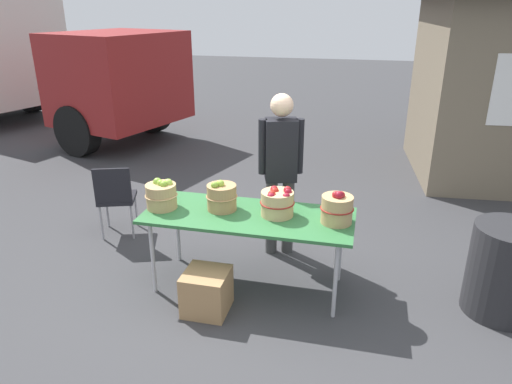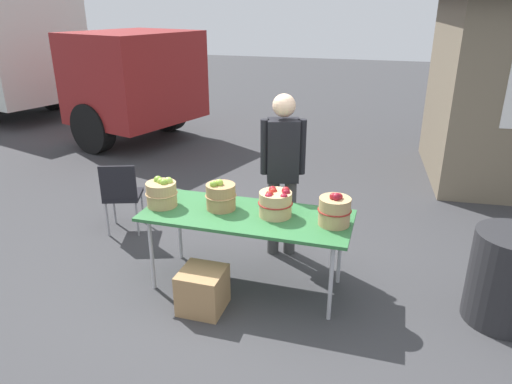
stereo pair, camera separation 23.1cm
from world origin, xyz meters
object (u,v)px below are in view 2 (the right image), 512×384
apple_basket_red_1 (335,210)px  trash_barrel (508,278)px  market_table (247,219)px  apple_basket_green_0 (162,193)px  apple_basket_green_1 (221,196)px  vendor_adult (283,164)px  folding_chair (121,192)px  box_truck (20,53)px  apple_basket_red_0 (276,203)px  produce_crate (203,290)px

apple_basket_red_1 → trash_barrel: 1.53m
market_table → apple_basket_green_0: 0.84m
trash_barrel → apple_basket_green_0: bearing=-176.9°
apple_basket_green_1 → vendor_adult: size_ratio=0.17×
apple_basket_green_1 → trash_barrel: apple_basket_green_1 is taller
vendor_adult → trash_barrel: bearing=147.2°
vendor_adult → folding_chair: bearing=-15.3°
apple_basket_green_0 → box_truck: (-6.15, 5.29, 0.61)m
apple_basket_green_0 → box_truck: size_ratio=0.04×
apple_basket_green_1 → apple_basket_red_1: size_ratio=0.97×
apple_basket_green_0 → apple_basket_red_0: size_ratio=0.97×
box_truck → market_table: bearing=-20.2°
apple_basket_red_1 → folding_chair: 2.62m
apple_basket_green_1 → market_table: bearing=-10.6°
vendor_adult → produce_crate: 1.50m
box_truck → trash_barrel: (9.21, -5.12, -1.08)m
box_truck → produce_crate: (6.71, -5.71, -1.30)m
apple_basket_green_1 → apple_basket_red_0: 0.52m
vendor_adult → produce_crate: bearing=53.8°
apple_basket_green_1 → produce_crate: bearing=-89.4°
apple_basket_green_0 → apple_basket_red_0: apple_basket_green_0 is taller
produce_crate → apple_basket_green_0: bearing=142.8°
box_truck → produce_crate: bearing=-23.6°
apple_basket_green_1 → folding_chair: (-1.46, 0.62, -0.37)m
vendor_adult → apple_basket_red_1: bearing=114.9°
apple_basket_red_0 → trash_barrel: bearing=2.4°
apple_basket_red_1 → vendor_adult: vendor_adult is taller
apple_basket_red_1 → produce_crate: 1.34m
vendor_adult → folding_chair: size_ratio=2.00×
apple_basket_green_1 → produce_crate: apple_basket_green_1 is taller
apple_basket_green_0 → apple_basket_red_0: 1.08m
folding_chair → produce_crate: bearing=122.8°
apple_basket_red_1 → market_table: bearing=-178.8°
apple_basket_green_1 → trash_barrel: size_ratio=0.36×
apple_basket_green_1 → apple_basket_red_0: bearing=-0.7°
market_table → apple_basket_red_1: apple_basket_red_1 is taller
apple_basket_green_0 → apple_basket_red_1: apple_basket_red_1 is taller
apple_basket_red_1 → box_truck: box_truck is taller
produce_crate → market_table: bearing=60.9°
apple_basket_green_1 → apple_basket_red_1: (1.05, -0.03, 0.00)m
apple_basket_green_0 → apple_basket_green_1: apple_basket_green_1 is taller
apple_basket_red_0 → apple_basket_green_1: bearing=179.3°
apple_basket_red_0 → trash_barrel: apple_basket_red_0 is taller
box_truck → vendor_adult: bearing=-15.7°
apple_basket_green_0 → folding_chair: bearing=141.9°
market_table → apple_basket_green_1: size_ratio=6.47×
apple_basket_green_0 → trash_barrel: (3.05, 0.17, -0.47)m
market_table → produce_crate: size_ratio=5.00×
apple_basket_red_1 → folding_chair: size_ratio=0.35×
apple_basket_red_1 → trash_barrel: apple_basket_red_1 is taller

